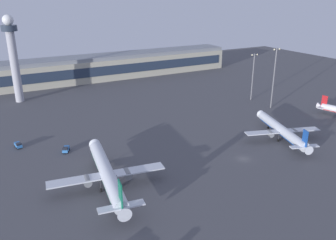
{
  "coord_description": "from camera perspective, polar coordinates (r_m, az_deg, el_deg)",
  "views": [
    {
      "loc": [
        -79.09,
        -86.34,
        56.83
      ],
      "look_at": [
        -9.48,
        39.58,
        4.0
      ],
      "focal_mm": 37.23,
      "sensor_mm": 36.0,
      "label": 1
    }
  ],
  "objects": [
    {
      "name": "airplane_terminal_side",
      "position": [
        109.66,
        -9.94,
        -8.68
      ],
      "size": [
        36.17,
        46.3,
        11.89
      ],
      "rotation": [
        0.0,
        0.0,
        -0.15
      ],
      "color": "silver",
      "rests_on": "ground"
    },
    {
      "name": "cargo_loader",
      "position": [
        147.39,
        -23.31,
        -3.77
      ],
      "size": [
        2.63,
        4.41,
        2.25
      ],
      "rotation": [
        0.0,
        0.0,
        3.31
      ],
      "color": "#3372BF",
      "rests_on": "ground"
    },
    {
      "name": "terminal_building",
      "position": [
        252.28,
        -8.25,
        8.82
      ],
      "size": [
        167.56,
        22.4,
        16.4
      ],
      "color": "#B2AD99",
      "rests_on": "ground"
    },
    {
      "name": "control_tower",
      "position": [
        204.51,
        -24.05,
        9.92
      ],
      "size": [
        8.0,
        8.0,
        46.35
      ],
      "color": "#A8A8B2",
      "rests_on": "ground"
    },
    {
      "name": "ground_plane",
      "position": [
        130.15,
        12.25,
        -6.22
      ],
      "size": [
        416.0,
        416.0,
        0.0
      ],
      "primitive_type": "plane",
      "color": "#4C4C51"
    },
    {
      "name": "apron_light_west",
      "position": [
        185.87,
        16.98,
        7.04
      ],
      "size": [
        4.8,
        0.9,
        31.02
      ],
      "color": "slate",
      "rests_on": "ground"
    },
    {
      "name": "airplane_far_stand",
      "position": [
        149.36,
        18.15,
        -1.64
      ],
      "size": [
        30.99,
        39.4,
        10.38
      ],
      "rotation": [
        0.0,
        0.0,
        -0.32
      ],
      "color": "silver",
      "rests_on": "ground"
    },
    {
      "name": "apron_light_central",
      "position": [
        198.27,
        13.74,
        7.34
      ],
      "size": [
        4.8,
        0.9,
        25.84
      ],
      "color": "slate",
      "rests_on": "ground"
    },
    {
      "name": "maintenance_van",
      "position": [
        137.43,
        -16.37,
        -4.6
      ],
      "size": [
        3.54,
        4.58,
        2.25
      ],
      "rotation": [
        0.0,
        0.0,
        2.7
      ],
      "color": "#3372BF",
      "rests_on": "ground"
    }
  ]
}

